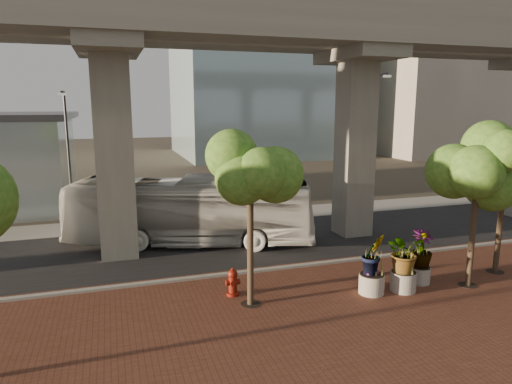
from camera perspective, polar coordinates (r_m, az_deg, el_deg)
name	(u,v)px	position (r m, az deg, el deg)	size (l,w,h in m)	color
ground	(257,256)	(21.17, 0.13, -8.06)	(160.00, 160.00, 0.00)	#3E392D
brick_plaza	(340,340)	(14.39, 10.49, -17.73)	(70.00, 13.00, 0.06)	brown
asphalt_road	(245,244)	(22.98, -1.41, -6.47)	(90.00, 8.00, 0.04)	black
curb_strip	(272,270)	(19.37, 1.98, -9.67)	(70.00, 0.25, 0.16)	#9E9C93
far_sidewalk	(219,218)	(28.11, -4.59, -3.24)	(90.00, 3.00, 0.06)	#9E9C93
transit_viaduct	(244,96)	(21.94, -1.50, 11.96)	(72.00, 5.60, 12.40)	gray
midrise_block	(436,67)	(70.77, 21.57, 14.32)	(18.00, 16.00, 24.00)	#A59E95
transit_bus	(191,211)	(22.76, -8.14, -2.42)	(2.83, 12.06, 3.36)	silver
fire_hydrant	(233,282)	(16.84, -2.92, -11.18)	(0.52, 0.46, 1.03)	maroon
planter_front	(405,255)	(17.75, 18.11, -7.47)	(2.09, 2.09, 2.30)	#9B968C
planter_right	(421,251)	(18.76, 19.94, -6.94)	(1.98, 1.98, 2.12)	#A39D93
planter_left	(373,257)	(17.19, 14.40, -7.92)	(2.06, 2.06, 2.27)	gray
street_tree_near_west	(250,172)	(14.97, -0.73, 2.58)	(2.99, 2.99, 6.05)	#483A29
street_tree_near_east	(478,170)	(18.55, 26.04, 2.45)	(3.57, 3.57, 6.10)	#483A29
street_tree_far_east	(507,160)	(20.62, 28.84, 3.49)	(3.35, 3.35, 6.20)	#483A29
streetlamp_west	(68,154)	(25.46, -22.41, 4.44)	(0.37, 1.09, 7.49)	#2C2C31
streetlamp_east	(375,135)	(29.00, 14.67, 6.90)	(0.43, 1.25, 8.62)	#333339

